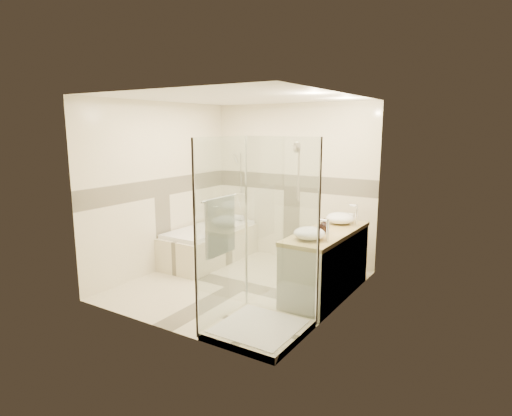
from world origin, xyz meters
The scene contains 12 objects.
room centered at (0.06, 0.01, 1.26)m, with size 2.82×3.02×2.52m.
bathtub centered at (-1.02, 0.65, 0.31)m, with size 0.75×1.70×0.56m.
vanity centered at (1.12, 0.30, 0.43)m, with size 0.58×1.62×0.85m.
shower_enclosure centered at (0.83, -0.97, 0.51)m, with size 0.96×0.93×2.04m.
vessel_sink_near centered at (1.10, 0.79, 0.93)m, with size 0.38×0.38×0.15m, color white.
vessel_sink_far centered at (1.10, -0.19, 0.92)m, with size 0.37×0.37×0.15m, color white.
faucet_near centered at (1.32, 0.79, 1.02)m, with size 0.12×0.03×0.29m.
faucet_far centered at (1.32, -0.19, 1.00)m, with size 0.11×0.03×0.27m.
amenity_bottle_a centered at (1.10, 0.17, 0.92)m, with size 0.06×0.06×0.14m, color black.
amenity_bottle_b centered at (1.10, 0.24, 0.93)m, with size 0.13×0.13×0.17m, color black.
folded_towels centered at (1.10, 1.02, 0.89)m, with size 0.15×0.26×0.08m, color silver.
rolled_towel centered at (-0.94, 1.30, 0.61)m, with size 0.10×0.10×0.22m, color silver.
Camera 1 is at (3.14, -4.59, 2.14)m, focal length 30.00 mm.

